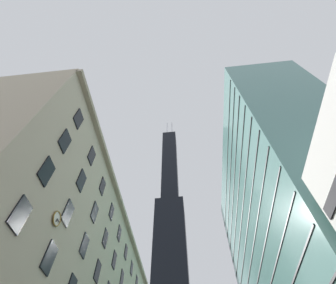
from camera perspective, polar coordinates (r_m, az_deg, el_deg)
The scene contains 2 objects.
dark_skyscraper at distance 124.18m, azimuth 0.68°, elevation -29.08°, with size 22.44×22.44×192.68m.
glass_office_midrise at distance 55.56m, azimuth 26.58°, elevation -20.20°, with size 15.39×49.98×58.88m.
Camera 1 is at (-0.11, -13.81, 1.93)m, focal length 26.47 mm.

